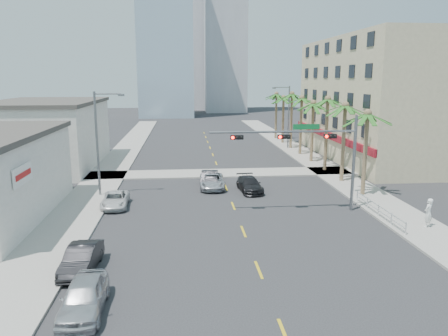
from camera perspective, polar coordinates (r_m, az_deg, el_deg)
name	(u,v)px	position (r m, az deg, el deg)	size (l,w,h in m)	color
ground	(253,255)	(25.90, 3.78, -11.28)	(260.00, 260.00, 0.00)	#262628
sidewalk_right	(335,175)	(47.42, 14.35, -0.89)	(4.00, 120.00, 0.15)	gray
sidewalk_left	(103,180)	(45.40, -15.52, -1.50)	(4.00, 120.00, 0.15)	gray
sidewalk_cross	(220,173)	(46.78, -0.47, -0.69)	(80.00, 4.00, 0.15)	gray
building_right	(388,99)	(59.52, 20.65, 8.44)	(15.25, 28.00, 15.00)	tan
building_left_far	(47,136)	(54.23, -22.11, 3.95)	(11.00, 18.00, 7.20)	beige
tower_far_left	(165,23)	(119.42, -7.70, 18.27)	(14.00, 14.00, 48.00)	#99B2C6
tower_far_right	(225,8)	(135.62, 0.15, 20.12)	(12.00, 12.00, 60.00)	#ADADB2
tower_far_center	(184,44)	(148.94, -5.21, 15.83)	(16.00, 16.00, 42.00)	#ADADB2
traffic_signal_mast	(313,147)	(33.32, 11.60, 2.76)	(11.12, 0.54, 7.20)	slate
palm_tree_0	(368,114)	(38.88, 18.26, 6.66)	(4.80, 4.80, 7.80)	brown
palm_tree_1	(345,106)	(43.66, 15.57, 7.76)	(4.80, 4.80, 8.16)	brown
palm_tree_2	(328,100)	(48.53, 13.41, 8.63)	(4.80, 4.80, 8.52)	brown
palm_tree_3	(313,104)	(53.51, 11.59, 8.22)	(4.80, 4.80, 7.80)	brown
palm_tree_4	(302,99)	(58.49, 10.12, 8.89)	(4.80, 4.80, 8.16)	brown
palm_tree_5	(292,95)	(63.50, 8.88, 9.45)	(4.80, 4.80, 8.52)	brown
palm_tree_6	(284,98)	(68.57, 7.79, 9.06)	(4.80, 4.80, 7.80)	brown
palm_tree_7	(277,94)	(73.63, 6.87, 9.52)	(4.80, 4.80, 8.16)	brown
streetlight_left	(99,139)	(38.53, -15.98, 3.72)	(2.55, 0.25, 9.00)	slate
streetlight_right	(287,114)	(63.51, 8.27, 7.01)	(2.55, 0.25, 9.00)	slate
guardrail	(379,209)	(34.10, 19.56, -5.06)	(0.08, 8.08, 1.00)	silver
car_parked_near	(84,297)	(20.71, -17.84, -15.72)	(1.78, 4.43, 1.51)	silver
car_parked_mid	(82,259)	(24.81, -18.11, -11.20)	(1.46, 4.20, 1.38)	black
car_parked_far	(115,200)	(35.84, -14.04, -4.05)	(1.97, 4.28, 1.19)	silver
car_lane_left	(210,179)	(41.23, -1.90, -1.46)	(1.54, 4.42, 1.46)	black
car_lane_center	(212,181)	(40.69, -1.58, -1.70)	(2.25, 4.88, 1.36)	silver
car_lane_right	(250,184)	(39.54, 3.36, -2.16)	(1.82, 4.49, 1.30)	black
pedestrian	(428,213)	(32.78, 25.13, -5.30)	(0.73, 0.48, 1.99)	white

